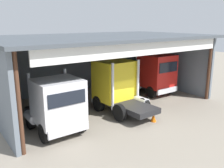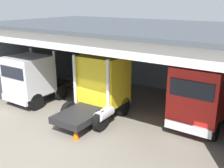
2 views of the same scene
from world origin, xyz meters
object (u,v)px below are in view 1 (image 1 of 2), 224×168
truck_red_center_left_bay (155,73)px  traffic_cone (153,117)px  truck_white_left_bay (56,105)px  tool_cart (52,95)px  oil_drum (108,83)px  truck_yellow_center_right_bay (117,85)px

truck_red_center_left_bay → traffic_cone: bearing=44.9°
truck_white_left_bay → tool_cart: bearing=-110.6°
truck_white_left_bay → oil_drum: size_ratio=5.16×
truck_yellow_center_right_bay → oil_drum: truck_yellow_center_right_bay is taller
truck_red_center_left_bay → oil_drum: 5.08m
oil_drum → tool_cart: (-6.20, -0.95, 0.05)m
truck_yellow_center_right_bay → truck_red_center_left_bay: (5.31, 1.49, -0.00)m
tool_cart → traffic_cone: (3.60, -8.00, -0.22)m
truck_white_left_bay → tool_cart: 6.35m
truck_yellow_center_right_bay → truck_white_left_bay: bearing=-172.0°
truck_white_left_bay → truck_yellow_center_right_bay: (5.07, 0.90, 0.18)m
tool_cart → traffic_cone: tool_cart is taller
truck_yellow_center_right_bay → tool_cart: truck_yellow_center_right_bay is taller
truck_white_left_bay → truck_red_center_left_bay: 10.66m
truck_yellow_center_right_bay → truck_red_center_left_bay: truck_yellow_center_right_bay is taller
tool_cart → traffic_cone: bearing=-65.7°
truck_red_center_left_bay → truck_white_left_bay: bearing=13.5°
traffic_cone → truck_red_center_left_bay: bearing=44.3°
truck_red_center_left_bay → traffic_cone: (-4.64, -4.53, -1.62)m
truck_yellow_center_right_bay → traffic_cone: truck_yellow_center_right_bay is taller
truck_yellow_center_right_bay → tool_cart: size_ratio=4.99×
truck_white_left_bay → truck_red_center_left_bay: size_ratio=0.99×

